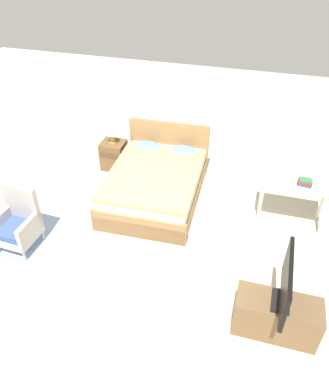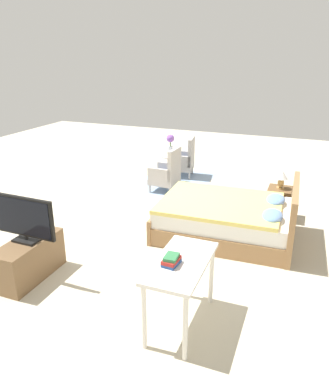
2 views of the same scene
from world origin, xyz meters
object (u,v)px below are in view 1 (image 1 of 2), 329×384
(tv_stand, at_px, (276,316))
(tv_flatscreen, at_px, (286,284))
(table_lamp, at_px, (112,132))
(vanity_desk, at_px, (296,187))
(book_stack, at_px, (305,182))
(armchair_by_window_right, at_px, (18,224))
(bed, at_px, (156,182))
(nightstand, at_px, (114,155))

(tv_stand, height_order, tv_flatscreen, tv_flatscreen)
(table_lamp, relative_size, vanity_desk, 0.32)
(table_lamp, bearing_deg, book_stack, -12.70)
(armchair_by_window_right, distance_m, vanity_desk, 4.15)
(table_lamp, relative_size, tv_stand, 0.34)
(tv_stand, distance_m, vanity_desk, 2.14)
(table_lamp, bearing_deg, bed, -32.57)
(bed, distance_m, vanity_desk, 2.25)
(tv_flatscreen, bearing_deg, tv_stand, 178.83)
(bed, relative_size, vanity_desk, 2.05)
(armchair_by_window_right, xyz_separation_m, vanity_desk, (3.81, 1.63, 0.27))
(bed, xyz_separation_m, nightstand, (-1.05, 0.67, -0.03))
(bed, xyz_separation_m, armchair_by_window_right, (-1.58, -1.65, 0.08))
(tv_stand, relative_size, book_stack, 4.36)
(vanity_desk, bearing_deg, table_lamp, 168.10)
(book_stack, bearing_deg, bed, 177.80)
(tv_flatscreen, bearing_deg, vanity_desk, 86.61)
(tv_flatscreen, bearing_deg, nightstand, 138.44)
(bed, xyz_separation_m, table_lamp, (-1.05, 0.67, 0.46))
(armchair_by_window_right, bearing_deg, tv_flatscreen, -7.30)
(armchair_by_window_right, bearing_deg, nightstand, 77.06)
(tv_flatscreen, height_order, book_stack, tv_flatscreen)
(nightstand, xyz_separation_m, tv_flatscreen, (3.15, -2.79, 0.57))
(vanity_desk, relative_size, book_stack, 4.73)
(table_lamp, height_order, tv_flatscreen, tv_flatscreen)
(tv_stand, height_order, vanity_desk, vanity_desk)
(table_lamp, bearing_deg, tv_flatscreen, -41.56)
(nightstand, xyz_separation_m, tv_stand, (3.15, -2.79, -0.01))
(vanity_desk, bearing_deg, tv_flatscreen, -93.39)
(nightstand, xyz_separation_m, table_lamp, (-0.00, 0.00, 0.49))
(armchair_by_window_right, relative_size, vanity_desk, 0.88)
(bed, distance_m, table_lamp, 1.33)
(tv_stand, relative_size, tv_flatscreen, 1.07)
(tv_stand, bearing_deg, armchair_by_window_right, 172.70)
(armchair_by_window_right, xyz_separation_m, tv_flatscreen, (3.68, -0.47, 0.46))
(armchair_by_window_right, distance_m, book_stack, 4.23)
(bed, distance_m, book_stack, 2.38)
(bed, xyz_separation_m, vanity_desk, (2.22, -0.02, 0.35))
(table_lamp, relative_size, tv_flatscreen, 0.37)
(armchair_by_window_right, xyz_separation_m, tv_stand, (3.68, -0.47, -0.12))
(table_lamp, distance_m, vanity_desk, 3.35)
(nightstand, height_order, vanity_desk, vanity_desk)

